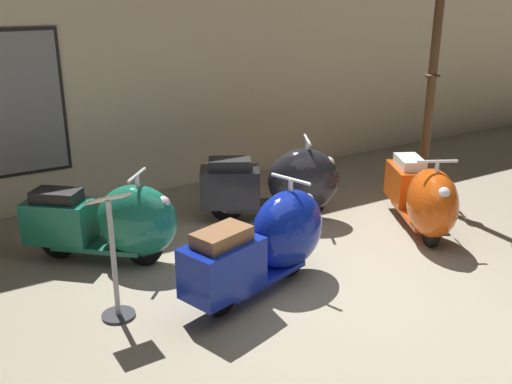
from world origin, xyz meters
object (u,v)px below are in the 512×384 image
(scooter_1, at_px, (269,242))
(lamppost, at_px, (435,52))
(scooter_3, at_px, (424,198))
(scooter_0, at_px, (113,222))
(scooter_2, at_px, (281,183))
(info_stanchion, at_px, (114,267))

(scooter_1, distance_m, lamppost, 3.37)
(scooter_1, relative_size, scooter_3, 1.07)
(scooter_0, distance_m, scooter_2, 2.03)
(scooter_0, bearing_deg, scooter_2, 43.75)
(scooter_1, bearing_deg, scooter_3, -13.31)
(scooter_2, distance_m, scooter_3, 1.60)
(scooter_0, distance_m, lamppost, 4.21)
(scooter_1, distance_m, info_stanchion, 1.37)
(scooter_1, distance_m, scooter_2, 1.63)
(scooter_2, xyz_separation_m, scooter_3, (1.10, -1.17, -0.02))
(scooter_1, xyz_separation_m, info_stanchion, (-1.35, 0.22, 0.01))
(scooter_0, height_order, scooter_2, scooter_2)
(scooter_3, height_order, lamppost, lamppost)
(lamppost, relative_size, info_stanchion, 2.77)
(scooter_2, height_order, lamppost, lamppost)
(scooter_2, relative_size, info_stanchion, 1.47)
(scooter_0, distance_m, scooter_1, 1.60)
(scooter_0, relative_size, scooter_2, 0.89)
(scooter_0, height_order, scooter_3, scooter_0)
(scooter_1, relative_size, info_stanchion, 1.51)
(scooter_2, bearing_deg, scooter_3, -18.24)
(scooter_1, xyz_separation_m, scooter_3, (2.09, 0.13, -0.02))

